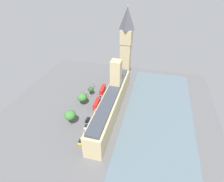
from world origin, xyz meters
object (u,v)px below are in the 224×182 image
street_lamp_slot_11 (94,83)px  double_decker_bus_near_tower (97,104)px  clock_tower (126,48)px  car_yellow_cab_trailing (80,141)px  car_black_opposite_hall (88,120)px  pedestrian_midblock (108,94)px  street_lamp_slot_10 (87,94)px  car_silver_under_trees (86,126)px  double_decker_bus_by_river_gate (103,90)px  car_white_leading (100,98)px  plane_tree_far_end (70,115)px  parliament_building (111,102)px  plane_tree_kerbside (82,97)px  plane_tree_corner (91,89)px

street_lamp_slot_11 → double_decker_bus_near_tower: bearing=114.3°
clock_tower → double_decker_bus_near_tower: clock_tower is taller
car_yellow_cab_trailing → street_lamp_slot_11: 55.68m
car_black_opposite_hall → pedestrian_midblock: (-5.13, -30.56, -0.21)m
clock_tower → car_yellow_cab_trailing: (10.99, 68.12, -30.60)m
street_lamp_slot_10 → car_silver_under_trees: bearing=110.4°
double_decker_bus_by_river_gate → street_lamp_slot_10: (8.35, 11.89, 2.16)m
car_white_leading → pedestrian_midblock: size_ratio=3.05×
double_decker_bus_near_tower → plane_tree_far_end: size_ratio=1.02×
double_decker_bus_near_tower → car_yellow_cab_trailing: size_ratio=2.26×
car_silver_under_trees → pedestrian_midblock: (-3.81, -36.21, -0.20)m
car_silver_under_trees → pedestrian_midblock: car_silver_under_trees is taller
clock_tower → street_lamp_slot_11: 37.82m
double_decker_bus_near_tower → car_silver_under_trees: size_ratio=2.40×
parliament_building → street_lamp_slot_11: 33.39m
plane_tree_kerbside → street_lamp_slot_11: plane_tree_kerbside is taller
plane_tree_kerbside → car_white_leading: bearing=-134.0°
double_decker_bus_by_river_gate → plane_tree_far_end: (8.47, 38.16, 4.82)m
parliament_building → plane_tree_kerbside: 22.04m
plane_tree_corner → plane_tree_far_end: size_ratio=0.69×
clock_tower → street_lamp_slot_10: (22.05, 30.02, -26.70)m
plane_tree_far_end → parliament_building: bearing=-140.7°
double_decker_bus_near_tower → car_black_opposite_hall: (1.03, 15.28, -1.74)m
car_black_opposite_hall → plane_tree_corner: size_ratio=0.66×
parliament_building → street_lamp_slot_10: 23.29m
double_decker_bus_by_river_gate → car_white_leading: 8.41m
double_decker_bus_by_river_gate → parliament_building: bearing=-61.8°
car_white_leading → double_decker_bus_near_tower: 9.62m
car_silver_under_trees → street_lamp_slot_11: street_lamp_slot_11 is taller
clock_tower → double_decker_bus_near_tower: size_ratio=5.73×
car_silver_under_trees → plane_tree_far_end: (10.02, -0.42, 6.56)m
car_silver_under_trees → street_lamp_slot_10: (9.90, -26.69, 3.90)m
car_white_leading → car_black_opposite_hall: (0.49, 24.73, 0.00)m
double_decker_bus_by_river_gate → pedestrian_midblock: 6.18m
pedestrian_midblock → plane_tree_kerbside: plane_tree_kerbside is taller
double_decker_bus_near_tower → street_lamp_slot_11: bearing=-68.7°
clock_tower → plane_tree_kerbside: clock_tower is taller
double_decker_bus_near_tower → car_black_opposite_hall: bearing=83.2°
parliament_building → car_white_leading: bearing=-46.1°
street_lamp_slot_10 → street_lamp_slot_11: 16.30m
parliament_building → car_white_leading: (12.11, -12.56, -7.80)m
clock_tower → parliament_building: bearing=88.7°
street_lamp_slot_10 → plane_tree_kerbside: bearing=84.6°
double_decker_bus_by_river_gate → street_lamp_slot_11: street_lamp_slot_11 is taller
double_decker_bus_near_tower → car_black_opposite_hall: size_ratio=2.26×
car_black_opposite_hall → street_lamp_slot_11: bearing=102.8°
plane_tree_kerbside → clock_tower: bearing=-121.9°
double_decker_bus_by_river_gate → clock_tower: bearing=49.4°
car_white_leading → car_black_opposite_hall: bearing=-91.7°
car_white_leading → car_yellow_cab_trailing: same height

